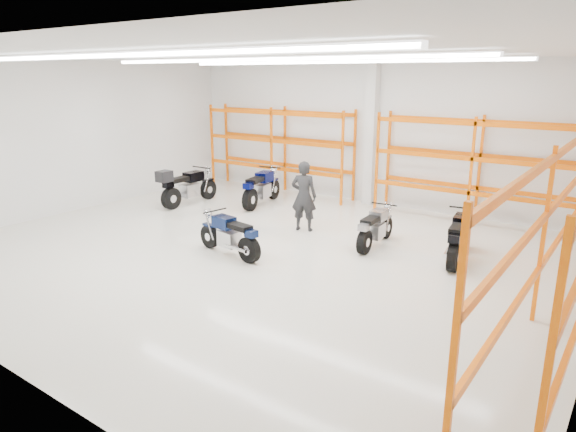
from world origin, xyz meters
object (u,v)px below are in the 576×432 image
Objects in this scene: structural_column at (371,134)px; motorcycle_back_c at (375,229)px; motorcycle_back_a at (185,187)px; standing_man at (304,196)px; motorcycle_main at (231,237)px; motorcycle_back_d at (459,239)px; motorcycle_back_b at (261,189)px.

motorcycle_back_c is at bearing -61.28° from structural_column.
standing_man reaches higher than motorcycle_back_a.
motorcycle_main reaches higher than motorcycle_back_c.
motorcycle_back_d is at bearing 5.53° from motorcycle_back_c.
structural_column reaches higher than standing_man.
motorcycle_back_c is 2.24m from standing_man.
motorcycle_back_a is 6.15m from structural_column.
motorcycle_back_a is 4.62m from standing_man.
standing_man is (4.61, -0.07, 0.35)m from motorcycle_back_a.
motorcycle_main is at bearing -92.56° from structural_column.
motorcycle_main is 5.18m from motorcycle_back_a.
standing_man is (0.22, 2.68, 0.48)m from motorcycle_main.
motorcycle_back_c is at bearing 157.72° from standing_man.
motorcycle_back_b is at bearing 161.39° from motorcycle_back_c.
motorcycle_back_c is 0.44× the size of structural_column.
standing_man reaches higher than motorcycle_back_b.
standing_man is 0.42× the size of structural_column.
motorcycle_back_b is 3.91m from structural_column.
structural_column reaches higher than motorcycle_main.
motorcycle_back_b is 0.52× the size of structural_column.
motorcycle_back_b is 1.24× the size of standing_man.
motorcycle_main is 6.63m from structural_column.
motorcycle_main is 0.45× the size of structural_column.
motorcycle_back_c is 1.05× the size of standing_man.
motorcycle_back_a is at bearing -18.81° from standing_man.
motorcycle_back_d is 5.77m from structural_column.
structural_column is at bearing -108.95° from standing_man.
motorcycle_back_a reaches higher than motorcycle_back_b.
motorcycle_main is at bearing -59.72° from motorcycle_back_b.
standing_man is at bearing 175.71° from motorcycle_back_c.
motorcycle_main is 0.87× the size of motorcycle_back_b.
motorcycle_back_b is at bearing 120.28° from motorcycle_main.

